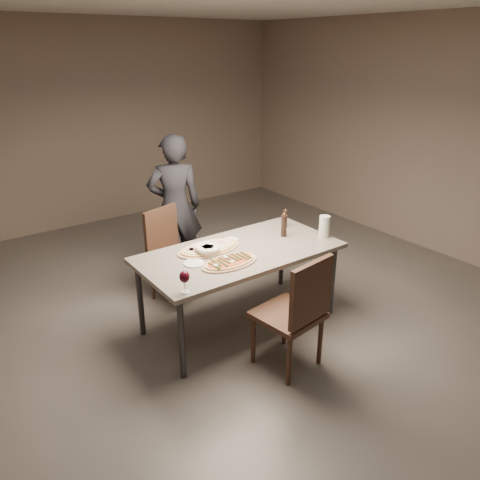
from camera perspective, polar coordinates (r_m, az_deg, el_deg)
room at (r=3.92m, az=0.00°, el=7.44°), size 7.00×7.00×7.00m
dining_table at (r=4.16m, az=0.00°, el=-2.00°), size 1.80×0.90×0.75m
zucchini_pizza at (r=3.88m, az=-1.26°, el=-2.69°), size 0.52×0.29×0.05m
ham_pizza at (r=4.16m, az=-3.82°, el=-0.98°), size 0.60×0.33×0.04m
bread_basket at (r=4.06m, az=-3.95°, el=-1.11°), size 0.22×0.22×0.08m
oil_dish at (r=4.34m, az=-1.08°, el=0.01°), size 0.13×0.13×0.01m
pepper_mill_left at (r=4.42m, az=5.38°, el=1.80°), size 0.06×0.06×0.23m
pepper_mill_right at (r=4.67m, az=5.52°, el=2.64°), size 0.05×0.05×0.19m
carafe at (r=4.46m, az=10.24°, el=1.63°), size 0.10×0.10×0.21m
wine_glass at (r=3.42m, az=-6.78°, el=-4.57°), size 0.08×0.08×0.18m
side_plate at (r=3.90m, az=-5.64°, el=-2.84°), size 0.17×0.17×0.01m
chair_near at (r=3.66m, az=7.02°, el=-8.30°), size 0.53×0.53×0.99m
chair_far at (r=4.78m, az=-8.53°, el=-1.07°), size 0.55×0.55×0.94m
diner at (r=5.17m, az=-7.94°, el=4.04°), size 0.68×0.57×1.59m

